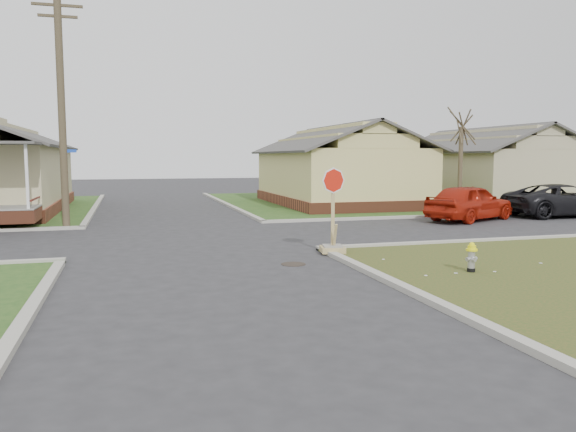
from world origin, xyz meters
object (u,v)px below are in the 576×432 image
object	(u,v)px
utility_pole	(61,107)
fire_hydrant	(472,256)
dark_pickup	(563,200)
stop_sign	(333,234)
red_sedan	(470,202)

from	to	relation	value
utility_pole	fire_hydrant	world-z (taller)	utility_pole
utility_pole	dark_pickup	size ratio (longest dim) A/B	1.65
dark_pickup	stop_sign	bearing A→B (deg)	118.14
fire_hydrant	dark_pickup	distance (m)	15.55
utility_pole	dark_pickup	bearing A→B (deg)	-4.01
fire_hydrant	stop_sign	bearing A→B (deg)	112.01
utility_pole	stop_sign	xyz separation A→B (m)	(7.92, -8.21, -4.09)
red_sedan	dark_pickup	world-z (taller)	red_sedan
red_sedan	dark_pickup	xyz separation A→B (m)	(5.21, 0.29, -0.04)
stop_sign	dark_pickup	world-z (taller)	stop_sign
red_sedan	stop_sign	bearing A→B (deg)	102.18
utility_pole	red_sedan	bearing A→B (deg)	-6.25
utility_pole	dark_pickup	world-z (taller)	utility_pole
stop_sign	utility_pole	bearing A→B (deg)	144.82
fire_hydrant	dark_pickup	bearing A→B (deg)	30.47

